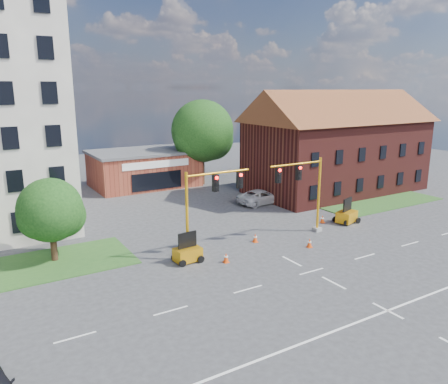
# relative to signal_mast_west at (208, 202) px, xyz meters

# --- Properties ---
(ground) EXTENTS (120.00, 120.00, 0.00)m
(ground) POSITION_rel_signal_mast_west_xyz_m (4.36, -6.00, -3.92)
(ground) COLOR #3A3A3D
(ground) RESTS_ON ground
(grass_verge_ne) EXTENTS (14.00, 4.00, 0.08)m
(grass_verge_ne) POSITION_rel_signal_mast_west_xyz_m (22.36, 3.00, -3.88)
(grass_verge_ne) COLOR #2A5520
(grass_verge_ne) RESTS_ON ground
(lane_markings) EXTENTS (60.00, 36.00, 0.01)m
(lane_markings) POSITION_rel_signal_mast_west_xyz_m (4.36, -9.00, -3.91)
(lane_markings) COLOR white
(lane_markings) RESTS_ON ground
(brick_shop) EXTENTS (12.40, 8.40, 4.30)m
(brick_shop) POSITION_rel_signal_mast_west_xyz_m (4.36, 23.99, -1.76)
(brick_shop) COLOR maroon
(brick_shop) RESTS_ON ground
(townhouse_row) EXTENTS (21.00, 11.00, 11.50)m
(townhouse_row) POSITION_rel_signal_mast_west_xyz_m (22.36, 10.00, 2.01)
(townhouse_row) COLOR #531C18
(townhouse_row) RESTS_ON ground
(tree_large) EXTENTS (7.91, 7.53, 10.31)m
(tree_large) POSITION_rel_signal_mast_west_xyz_m (11.24, 21.08, 2.35)
(tree_large) COLOR #341F13
(tree_large) RESTS_ON ground
(tree_nw_front) EXTENTS (4.56, 4.35, 5.82)m
(tree_nw_front) POSITION_rel_signal_mast_west_xyz_m (-9.42, 4.58, -0.43)
(tree_nw_front) COLOR #341F13
(tree_nw_front) RESTS_ON ground
(signal_mast_west) EXTENTS (5.30, 0.60, 6.20)m
(signal_mast_west) POSITION_rel_signal_mast_west_xyz_m (0.00, 0.00, 0.00)
(signal_mast_west) COLOR gray
(signal_mast_west) RESTS_ON ground
(signal_mast_east) EXTENTS (5.30, 0.60, 6.20)m
(signal_mast_east) POSITION_rel_signal_mast_west_xyz_m (8.71, 0.00, 0.00)
(signal_mast_east) COLOR gray
(signal_mast_east) RESTS_ON ground
(trailer_west) EXTENTS (1.86, 1.30, 2.03)m
(trailer_west) POSITION_rel_signal_mast_west_xyz_m (-1.84, -0.36, -3.28)
(trailer_west) COLOR #FFAC15
(trailer_west) RESTS_ON ground
(trailer_east) EXTENTS (2.18, 1.78, 2.14)m
(trailer_east) POSITION_rel_signal_mast_west_xyz_m (14.18, 0.39, -3.25)
(trailer_east) COLOR #FFAC15
(trailer_east) RESTS_ON ground
(cone_a) EXTENTS (0.40, 0.40, 0.70)m
(cone_a) POSITION_rel_signal_mast_west_xyz_m (0.36, -1.83, -3.58)
(cone_a) COLOR #FA4A0D
(cone_a) RESTS_ON ground
(cone_b) EXTENTS (0.40, 0.40, 0.70)m
(cone_b) POSITION_rel_signal_mast_west_xyz_m (4.39, 0.46, -3.58)
(cone_b) COLOR #FA4A0D
(cone_b) RESTS_ON ground
(cone_c) EXTENTS (0.40, 0.40, 0.70)m
(cone_c) POSITION_rel_signal_mast_west_xyz_m (7.23, -2.56, -3.58)
(cone_c) COLOR #FA4A0D
(cone_c) RESTS_ON ground
(cone_d) EXTENTS (0.40, 0.40, 0.70)m
(cone_d) POSITION_rel_signal_mast_west_xyz_m (12.36, 1.49, -3.58)
(cone_d) COLOR #FA4A0D
(cone_d) RESTS_ON ground
(pickup_white) EXTENTS (5.52, 2.94, 1.48)m
(pickup_white) POSITION_rel_signal_mast_west_xyz_m (11.56, 9.60, -3.18)
(pickup_white) COLOR white
(pickup_white) RESTS_ON ground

